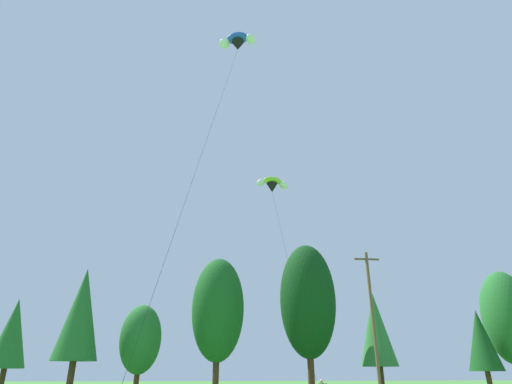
# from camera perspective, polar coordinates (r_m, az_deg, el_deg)

# --- Properties ---
(treeline_tree_c) EXTENTS (3.65, 3.65, 9.34)m
(treeline_tree_c) POSITION_cam_1_polar(r_m,az_deg,el_deg) (52.81, -30.18, -16.20)
(treeline_tree_c) COLOR #472D19
(treeline_tree_c) RESTS_ON ground_plane
(treeline_tree_d) EXTENTS (4.17, 4.17, 11.67)m
(treeline_tree_d) POSITION_cam_1_polar(r_m,az_deg,el_deg) (45.46, -22.67, -14.95)
(treeline_tree_d) COLOR #472D19
(treeline_tree_d) RESTS_ON ground_plane
(treeline_tree_e) EXTENTS (4.11, 4.11, 8.54)m
(treeline_tree_e) POSITION_cam_1_polar(r_m,az_deg,el_deg) (46.51, -15.39, -18.68)
(treeline_tree_e) COLOR #472D19
(treeline_tree_e) RESTS_ON ground_plane
(treeline_tree_f) EXTENTS (5.49, 5.49, 13.65)m
(treeline_tree_f) POSITION_cam_1_polar(r_m,az_deg,el_deg) (46.41, -5.18, -15.51)
(treeline_tree_f) COLOR #472D19
(treeline_tree_f) RESTS_ON ground_plane
(treeline_tree_g) EXTENTS (5.89, 5.89, 15.14)m
(treeline_tree_g) POSITION_cam_1_polar(r_m,az_deg,el_deg) (46.57, 7.03, -14.33)
(treeline_tree_g) COLOR #472D19
(treeline_tree_g) RESTS_ON ground_plane
(treeline_tree_h) EXTENTS (3.81, 3.81, 10.05)m
(treeline_tree_h) POSITION_cam_1_polar(r_m,az_deg,el_deg) (48.66, 15.98, -17.45)
(treeline_tree_h) COLOR #472D19
(treeline_tree_h) RESTS_ON ground_plane
(treeline_tree_i) EXTENTS (3.44, 3.44, 8.35)m
(treeline_tree_i) POSITION_cam_1_polar(r_m,az_deg,el_deg) (53.22, 28.23, -17.28)
(treeline_tree_i) COLOR #472D19
(treeline_tree_i) RESTS_ON ground_plane
(treeline_tree_j) EXTENTS (5.25, 5.25, 12.77)m
(treeline_tree_j) POSITION_cam_1_polar(r_m,az_deg,el_deg) (56.09, 30.94, -14.33)
(treeline_tree_j) COLOR #472D19
(treeline_tree_j) RESTS_ON ground_plane
(utility_pole) EXTENTS (2.20, 0.26, 11.73)m
(utility_pole) POSITION_cam_1_polar(r_m,az_deg,el_deg) (37.39, 15.57, -16.23)
(utility_pole) COLOR brown
(utility_pole) RESTS_ON ground_plane
(parafoil_kite_high_blue_white) EXTENTS (5.32, 8.98, 22.92)m
(parafoil_kite_high_blue_white) POSITION_cam_1_polar(r_m,az_deg,el_deg) (32.00, -2.52, 19.69)
(parafoil_kite_high_blue_white) COLOR blue
(parafoil_kite_mid_lime_white) EXTENTS (3.36, 9.31, 17.82)m
(parafoil_kite_mid_lime_white) POSITION_cam_1_polar(r_m,az_deg,el_deg) (40.27, 2.21, 1.04)
(parafoil_kite_mid_lime_white) COLOR #93D633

